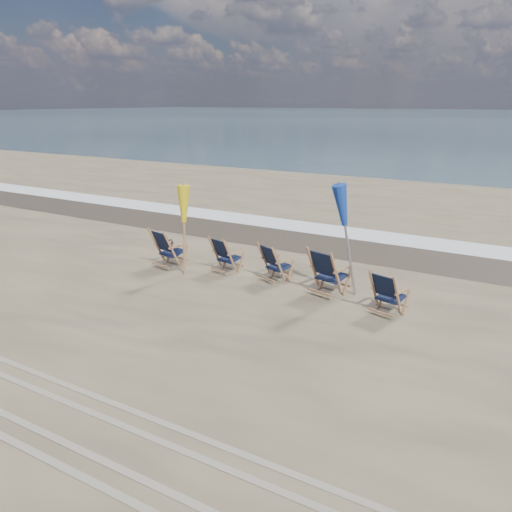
# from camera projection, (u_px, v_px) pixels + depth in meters

# --- Properties ---
(surf_foam) EXTENTS (200.00, 1.40, 0.01)m
(surf_foam) POSITION_uv_depth(u_px,v_px,m) (352.00, 233.00, 15.68)
(surf_foam) COLOR silver
(surf_foam) RESTS_ON ground
(wet_sand_strip) EXTENTS (200.00, 2.60, 0.00)m
(wet_sand_strip) POSITION_uv_depth(u_px,v_px,m) (335.00, 244.00, 14.44)
(wet_sand_strip) COLOR #42362A
(wet_sand_strip) RESTS_ON ground
(tire_tracks) EXTENTS (80.00, 1.30, 0.01)m
(tire_tracks) POSITION_uv_depth(u_px,v_px,m) (65.00, 421.00, 6.48)
(tire_tracks) COLOR gray
(tire_tracks) RESTS_ON ground
(beach_chair_0) EXTENTS (0.79, 0.86, 1.03)m
(beach_chair_0) POSITION_uv_depth(u_px,v_px,m) (171.00, 250.00, 12.08)
(beach_chair_0) COLOR black
(beach_chair_0) RESTS_ON ground
(beach_chair_1) EXTENTS (0.73, 0.78, 0.92)m
(beach_chair_1) POSITION_uv_depth(u_px,v_px,m) (230.00, 257.00, 11.74)
(beach_chair_1) COLOR black
(beach_chair_1) RESTS_ON ground
(beach_chair_2) EXTENTS (0.80, 0.84, 0.93)m
(beach_chair_2) POSITION_uv_depth(u_px,v_px,m) (278.00, 265.00, 11.16)
(beach_chair_2) COLOR black
(beach_chair_2) RESTS_ON ground
(beach_chair_3) EXTENTS (0.86, 0.92, 1.08)m
(beach_chair_3) POSITION_uv_depth(u_px,v_px,m) (336.00, 275.00, 10.30)
(beach_chair_3) COLOR black
(beach_chair_3) RESTS_ON ground
(beach_chair_4) EXTENTS (0.74, 0.79, 0.92)m
(beach_chair_4) POSITION_uv_depth(u_px,v_px,m) (397.00, 297.00, 9.38)
(beach_chair_4) COLOR black
(beach_chair_4) RESTS_ON ground
(umbrella_yellow) EXTENTS (0.30, 0.30, 2.12)m
(umbrella_yellow) POSITION_uv_depth(u_px,v_px,m) (183.00, 209.00, 11.50)
(umbrella_yellow) COLOR #A16C48
(umbrella_yellow) RESTS_ON ground
(umbrella_blue) EXTENTS (0.30, 0.30, 2.43)m
(umbrella_blue) POSITION_uv_depth(u_px,v_px,m) (350.00, 209.00, 10.08)
(umbrella_blue) COLOR #A5A5AD
(umbrella_blue) RESTS_ON ground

